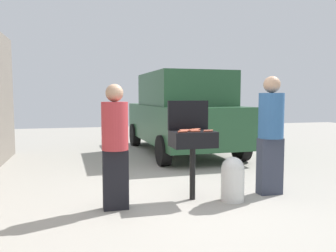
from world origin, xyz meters
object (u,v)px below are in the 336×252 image
person_left (115,142)px  hot_dog_5 (194,130)px  hot_dog_3 (208,131)px  hot_dog_1 (184,130)px  hot_dog_7 (183,132)px  hot_dog_2 (185,131)px  hot_dog_6 (194,130)px  parked_minivan (182,113)px  hot_dog_0 (196,129)px  bbq_grill (193,142)px  person_right (271,131)px  propane_tank (233,178)px  hot_dog_4 (195,131)px

person_left → hot_dog_5: bearing=14.0°
hot_dog_3 → person_left: (-1.26, -0.02, -0.11)m
hot_dog_1 → hot_dog_5: same height
hot_dog_7 → hot_dog_2: bearing=55.3°
hot_dog_2 → hot_dog_5: same height
hot_dog_6 → hot_dog_2: bearing=-147.6°
hot_dog_6 → hot_dog_7: (-0.22, -0.18, 0.00)m
hot_dog_6 → parked_minivan: bearing=75.7°
hot_dog_3 → hot_dog_0: bearing=110.8°
parked_minivan → hot_dog_6: bearing=73.6°
bbq_grill → person_right: 1.20m
person_left → parked_minivan: parked_minivan is taller
hot_dog_2 → hot_dog_0: bearing=39.6°
hot_dog_5 → person_left: person_left is taller
bbq_grill → hot_dog_6: 0.16m
hot_dog_3 → bbq_grill: bearing=143.0°
propane_tank → hot_dog_3: bearing=167.9°
hot_dog_3 → hot_dog_6: size_ratio=1.00×
hot_dog_2 → parked_minivan: size_ratio=0.03×
hot_dog_1 → hot_dog_2: same height
hot_dog_5 → person_left: size_ratio=0.08×
hot_dog_5 → hot_dog_0: bearing=62.3°
hot_dog_6 → person_left: size_ratio=0.08×
hot_dog_6 → hot_dog_3: bearing=-46.4°
hot_dog_1 → hot_dog_3: (0.30, -0.15, 0.00)m
hot_dog_4 → hot_dog_7: bearing=-173.2°
propane_tank → parked_minivan: 4.21m
propane_tank → hot_dog_6: bearing=154.5°
bbq_grill → hot_dog_2: size_ratio=7.44×
hot_dog_4 → propane_tank: 0.84m
hot_dog_5 → person_left: 1.11m
hot_dog_6 → hot_dog_7: 0.28m
hot_dog_3 → propane_tank: hot_dog_3 is taller
bbq_grill → hot_dog_0: 0.21m
hot_dog_0 → hot_dog_7: (-0.28, -0.26, 0.00)m
hot_dog_4 → parked_minivan: (1.01, 4.05, 0.05)m
hot_dog_0 → hot_dog_1: (-0.20, -0.09, 0.00)m
hot_dog_6 → person_right: bearing=-2.3°
hot_dog_2 → person_right: 1.33m
hot_dog_4 → parked_minivan: 4.17m
hot_dog_1 → hot_dog_3: same height
hot_dog_0 → hot_dog_7: size_ratio=1.00×
bbq_grill → hot_dog_1: hot_dog_1 is taller
hot_dog_7 → parked_minivan: 4.24m
bbq_grill → hot_dog_5: bearing=-72.9°
person_right → propane_tank: bearing=7.3°
person_right → hot_dog_5: bearing=-7.5°
propane_tank → hot_dog_1: bearing=160.5°
hot_dog_1 → person_right: size_ratio=0.07×
hot_dog_2 → person_left: bearing=-175.1°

